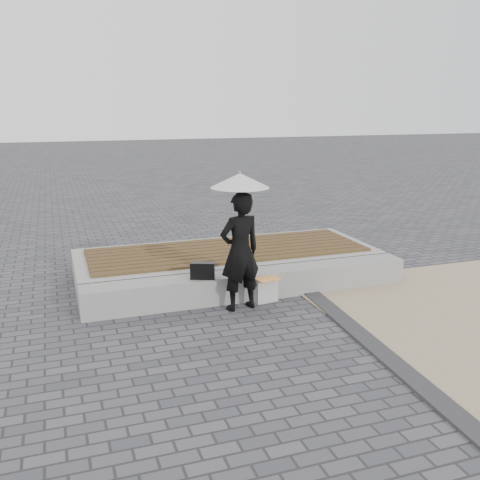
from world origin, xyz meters
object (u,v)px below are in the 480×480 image
object	(u,v)px
seating_ledge	(252,284)
parasol	(240,180)
canvas_tote	(266,290)
woman	(240,252)
handbag	(203,271)

from	to	relation	value
seating_ledge	parasol	distance (m)	1.71
parasol	canvas_tote	world-z (taller)	parasol
parasol	canvas_tote	size ratio (longest dim) A/B	2.81
woman	canvas_tote	bearing A→B (deg)	-174.05
seating_ledge	canvas_tote	distance (m)	0.29
seating_ledge	handbag	world-z (taller)	handbag
handbag	canvas_tote	xyz separation A→B (m)	(0.91, -0.15, -0.34)
seating_ledge	woman	distance (m)	0.83
seating_ledge	canvas_tote	world-z (taller)	seating_ledge
woman	parasol	size ratio (longest dim) A/B	1.64
woman	seating_ledge	bearing A→B (deg)	-140.95
woman	canvas_tote	distance (m)	0.80
seating_ledge	handbag	xyz separation A→B (m)	(-0.80, -0.12, 0.32)
woman	parasol	distance (m)	0.99
seating_ledge	parasol	world-z (taller)	parasol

